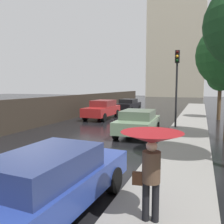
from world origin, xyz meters
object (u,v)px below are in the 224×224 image
Objects in this scene: car_green_near_kerb at (138,122)px; car_black_mid_road at (128,105)px; car_red_behind_camera at (102,109)px; pedestrian_with_umbrella_near at (151,149)px; car_blue_far_ahead at (50,183)px; street_tree_mid at (220,79)px; traffic_light at (177,75)px.

car_green_near_kerb is 0.97× the size of car_black_mid_road.
pedestrian_with_umbrella_near is at bearing 116.93° from car_red_behind_camera.
pedestrian_with_umbrella_near reaches higher than car_black_mid_road.
street_tree_mid is (4.13, 16.69, 2.54)m from car_blue_far_ahead.
car_red_behind_camera is (-4.84, 13.89, 0.06)m from car_blue_far_ahead.
car_red_behind_camera reaches higher than car_blue_far_ahead.
traffic_light is at bearing 85.87° from pedestrian_with_umbrella_near.
street_tree_mid reaches higher than pedestrian_with_umbrella_near.
car_black_mid_road is at bearing 105.09° from car_blue_far_ahead.
car_blue_far_ahead is at bearing -89.18° from car_green_near_kerb.
pedestrian_with_umbrella_near is (6.45, -19.68, 0.84)m from car_black_mid_road.
car_blue_far_ahead is (0.39, -8.50, 0.01)m from car_green_near_kerb.
street_tree_mid is at bearing 78.62° from car_blue_far_ahead.
car_black_mid_road is 20.55m from car_blue_far_ahead.
car_red_behind_camera is 2.53× the size of pedestrian_with_umbrella_near.
car_black_mid_road is at bearing -93.25° from car_red_behind_camera.
pedestrian_with_umbrella_near is at bearing 13.08° from car_blue_far_ahead.
car_red_behind_camera is 15.16m from pedestrian_with_umbrella_near.
pedestrian_with_umbrella_near is at bearing -86.57° from traffic_light.
car_blue_far_ahead reaches higher than car_green_near_kerb.
traffic_light is at bearing 85.64° from car_blue_far_ahead.
car_green_near_kerb is 0.84× the size of traffic_light.
car_blue_far_ahead is 11.48m from traffic_light.
street_tree_mid is (2.15, 16.32, 1.73)m from pedestrian_with_umbrella_near.
car_red_behind_camera is at bearing 127.69° from car_green_near_kerb.
traffic_light reaches higher than car_red_behind_camera.
pedestrian_with_umbrella_near is at bearing -75.53° from car_green_near_kerb.
car_green_near_kerb is 6.99m from car_red_behind_camera.
traffic_light is 1.09× the size of street_tree_mid.
pedestrian_with_umbrella_near is 16.56m from street_tree_mid.
car_green_near_kerb is 8.51m from pedestrian_with_umbrella_near.
car_red_behind_camera is at bearing -162.66° from street_tree_mid.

